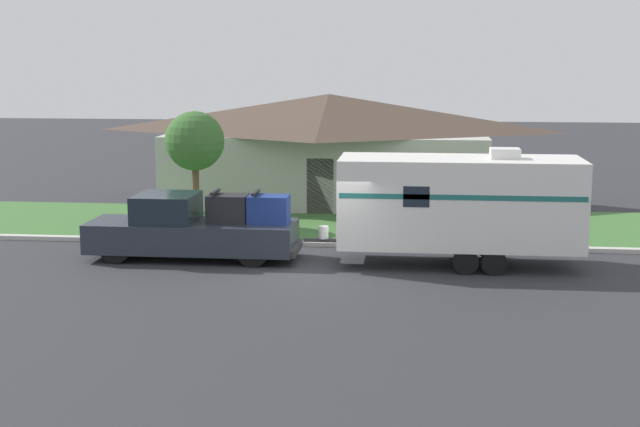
% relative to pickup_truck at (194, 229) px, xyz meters
% --- Properties ---
extents(ground_plane, '(120.00, 120.00, 0.00)m').
position_rel_pickup_truck_xyz_m(ground_plane, '(3.93, -1.64, -0.88)').
color(ground_plane, '#2D2D33').
extents(curb_strip, '(80.00, 0.30, 0.14)m').
position_rel_pickup_truck_xyz_m(curb_strip, '(3.93, 2.11, -0.81)').
color(curb_strip, beige).
rests_on(curb_strip, ground_plane).
extents(lawn_strip, '(80.00, 7.00, 0.03)m').
position_rel_pickup_truck_xyz_m(lawn_strip, '(3.93, 5.76, -0.86)').
color(lawn_strip, '#3D6B33').
rests_on(lawn_strip, ground_plane).
extents(house_across_street, '(13.47, 7.29, 4.33)m').
position_rel_pickup_truck_xyz_m(house_across_street, '(2.84, 11.11, 1.37)').
color(house_across_street, '#B2B2A8').
rests_on(house_across_street, ground_plane).
extents(pickup_truck, '(6.11, 1.98, 2.01)m').
position_rel_pickup_truck_xyz_m(pickup_truck, '(0.00, 0.00, 0.00)').
color(pickup_truck, black).
rests_on(pickup_truck, ground_plane).
extents(travel_trailer, '(7.72, 2.44, 3.31)m').
position_rel_pickup_truck_xyz_m(travel_trailer, '(7.58, -0.00, 0.92)').
color(travel_trailer, black).
rests_on(travel_trailer, ground_plane).
extents(mailbox, '(0.48, 0.20, 1.37)m').
position_rel_pickup_truck_xyz_m(mailbox, '(8.28, 3.21, 0.17)').
color(mailbox, brown).
rests_on(mailbox, ground_plane).
extents(tree_in_yard, '(2.05, 2.05, 3.97)m').
position_rel_pickup_truck_xyz_m(tree_in_yard, '(-1.24, 5.23, 2.04)').
color(tree_in_yard, brown).
rests_on(tree_in_yard, ground_plane).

